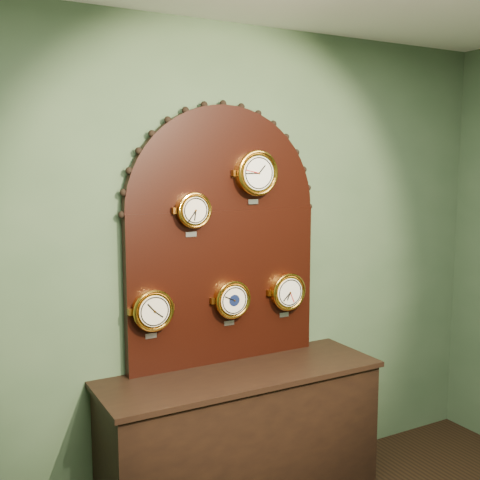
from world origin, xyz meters
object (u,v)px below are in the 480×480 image
hygrometer (153,310)px  roman_clock (193,210)px  display_board (223,228)px  barometer (232,299)px  shop_counter (242,443)px  tide_clock (287,292)px  arabic_clock (256,173)px

hygrometer → roman_clock: bearing=0.2°
display_board → barometer: size_ratio=5.53×
display_board → barometer: 0.42m
shop_counter → display_board: display_board is taller
hygrometer → barometer: size_ratio=1.02×
barometer → tide_clock: tide_clock is taller
barometer → roman_clock: bearing=179.8°
roman_clock → arabic_clock: size_ratio=0.80×
display_board → arabic_clock: size_ratio=4.86×
shop_counter → arabic_clock: arabic_clock is taller
display_board → hygrometer: bearing=-171.9°
arabic_clock → hygrometer: arabic_clock is taller
tide_clock → roman_clock: bearing=179.9°
barometer → display_board: bearing=105.1°
arabic_clock → barometer: (-0.16, 0.00, -0.73)m
shop_counter → barometer: size_ratio=5.78×
arabic_clock → barometer: size_ratio=1.14×
roman_clock → tide_clock: (0.63, -0.00, -0.53)m
roman_clock → barometer: roman_clock is taller
barometer → tide_clock: 0.39m
shop_counter → arabic_clock: bearing=40.3°
arabic_clock → tide_clock: arabic_clock is taller
shop_counter → barometer: (0.02, 0.15, 0.81)m
tide_clock → hygrometer: bearing=180.0°
tide_clock → shop_counter: bearing=-159.2°
shop_counter → hygrometer: bearing=161.9°
roman_clock → barometer: size_ratio=0.91×
barometer → tide_clock: size_ratio=0.97×
barometer → shop_counter: bearing=-96.7°
hygrometer → tide_clock: 0.87m
arabic_clock → tide_clock: bearing=0.2°
barometer → arabic_clock: bearing=-0.3°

